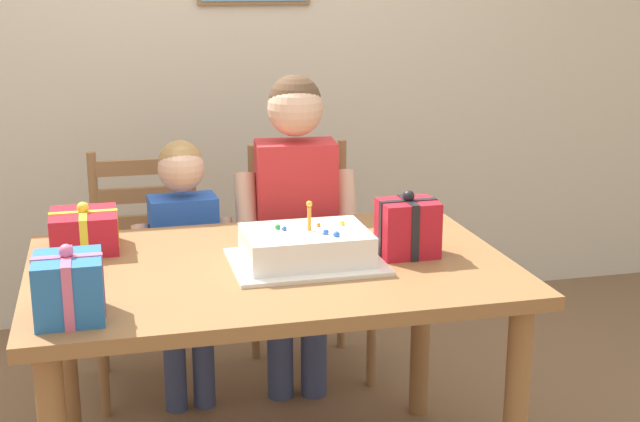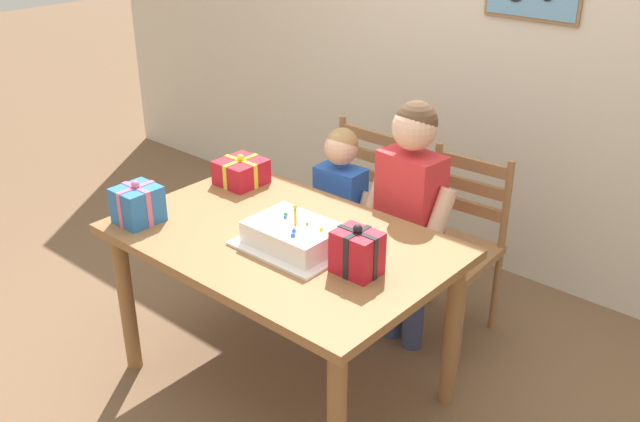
% 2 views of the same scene
% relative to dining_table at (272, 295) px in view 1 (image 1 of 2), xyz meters
% --- Properties ---
extents(back_wall, '(6.40, 0.11, 2.60)m').
position_rel_dining_table_xyz_m(back_wall, '(0.00, 1.63, 0.64)').
color(back_wall, beige).
rests_on(back_wall, ground).
extents(dining_table, '(1.40, 0.93, 0.76)m').
position_rel_dining_table_xyz_m(dining_table, '(0.00, 0.00, 0.00)').
color(dining_table, olive).
rests_on(dining_table, ground).
extents(birthday_cake, '(0.44, 0.34, 0.19)m').
position_rel_dining_table_xyz_m(birthday_cake, '(0.10, -0.03, 0.15)').
color(birthday_cake, white).
rests_on(birthday_cake, dining_table).
extents(gift_box_red_large, '(0.21, 0.21, 0.15)m').
position_rel_dining_table_xyz_m(gift_box_red_large, '(-0.53, 0.27, 0.16)').
color(gift_box_red_large, red).
rests_on(gift_box_red_large, dining_table).
extents(gift_box_beside_cake, '(0.18, 0.14, 0.21)m').
position_rel_dining_table_xyz_m(gift_box_beside_cake, '(0.42, -0.02, 0.19)').
color(gift_box_beside_cake, red).
rests_on(gift_box_beside_cake, dining_table).
extents(gift_box_corner_small, '(0.17, 0.18, 0.19)m').
position_rel_dining_table_xyz_m(gift_box_corner_small, '(-0.56, -0.30, 0.18)').
color(gift_box_corner_small, '#286BB7').
rests_on(gift_box_corner_small, dining_table).
extents(chair_left, '(0.42, 0.42, 0.92)m').
position_rel_dining_table_xyz_m(chair_left, '(-0.32, 0.87, -0.19)').
color(chair_left, '#996B42').
rests_on(chair_left, ground).
extents(chair_right, '(0.44, 0.44, 0.92)m').
position_rel_dining_table_xyz_m(chair_right, '(0.32, 0.87, -0.19)').
color(chair_right, '#996B42').
rests_on(chair_right, ground).
extents(child_older, '(0.46, 0.27, 1.24)m').
position_rel_dining_table_xyz_m(child_older, '(0.21, 0.62, 0.10)').
color(child_older, '#38426B').
rests_on(child_older, ground).
extents(child_younger, '(0.37, 0.22, 1.02)m').
position_rel_dining_table_xyz_m(child_younger, '(-0.20, 0.62, -0.04)').
color(child_younger, '#38426B').
rests_on(child_younger, ground).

